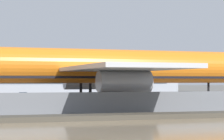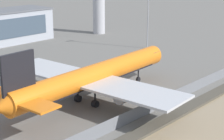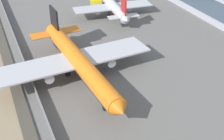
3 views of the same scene
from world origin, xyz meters
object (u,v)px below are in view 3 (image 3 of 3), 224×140
passenger_jet_silver (112,5)px  baggage_tug (117,50)px  cargo_jet_orange (78,61)px  ops_van (96,2)px

passenger_jet_silver → baggage_tug: size_ratio=11.51×
cargo_jet_orange → baggage_tug: cargo_jet_orange is taller
baggage_tug → ops_van: ops_van is taller
cargo_jet_orange → ops_van: (-54.84, 26.65, -4.33)m
passenger_jet_silver → baggage_tug: passenger_jet_silver is taller
ops_van → baggage_tug: bearing=-12.4°
passenger_jet_silver → ops_van: passenger_jet_silver is taller
ops_van → passenger_jet_silver: bearing=5.7°
passenger_jet_silver → ops_van: (-14.48, -1.45, -3.26)m
cargo_jet_orange → baggage_tug: 19.99m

